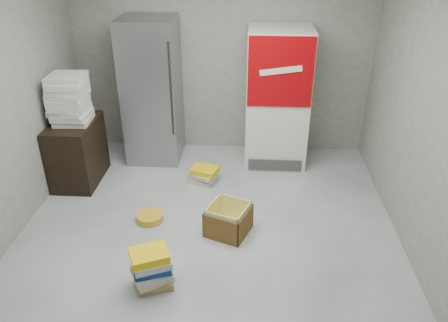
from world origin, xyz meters
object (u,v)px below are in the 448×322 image
(steel_fridge, at_px, (152,92))
(wood_shelf, at_px, (78,152))
(phonebook_stack_main, at_px, (152,269))
(cardboard_box, at_px, (228,221))
(coke_cooler, at_px, (277,98))

(steel_fridge, relative_size, wood_shelf, 2.37)
(steel_fridge, xyz_separation_m, wood_shelf, (-0.83, -0.73, -0.55))
(phonebook_stack_main, bearing_deg, wood_shelf, 103.51)
(steel_fridge, xyz_separation_m, phonebook_stack_main, (0.48, -2.54, -0.75))
(wood_shelf, distance_m, cardboard_box, 2.18)
(steel_fridge, height_order, cardboard_box, steel_fridge)
(steel_fridge, height_order, wood_shelf, steel_fridge)
(coke_cooler, relative_size, wood_shelf, 2.25)
(coke_cooler, distance_m, cardboard_box, 1.93)
(steel_fridge, relative_size, coke_cooler, 1.06)
(phonebook_stack_main, height_order, cardboard_box, phonebook_stack_main)
(steel_fridge, relative_size, phonebook_stack_main, 4.60)
(coke_cooler, bearing_deg, phonebook_stack_main, -114.82)
(coke_cooler, bearing_deg, wood_shelf, -163.72)
(steel_fridge, distance_m, phonebook_stack_main, 2.69)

